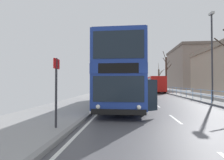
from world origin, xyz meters
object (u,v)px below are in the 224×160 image
at_px(street_lamp_far_side, 212,50).
at_px(bare_tree_far_02, 159,78).
at_px(background_bus_far_lane, 155,84).
at_px(bare_tree_far_00, 166,73).
at_px(background_building_01, 193,69).
at_px(double_decker_bus_main, 123,76).
at_px(bus_stop_sign_near, 56,84).

height_order(street_lamp_far_side, bare_tree_far_02, street_lamp_far_side).
relative_size(background_bus_far_lane, bare_tree_far_00, 1.26).
height_order(background_bus_far_lane, background_building_01, background_building_01).
distance_m(bare_tree_far_00, background_building_01, 22.13).
distance_m(double_decker_bus_main, bare_tree_far_02, 31.27).
relative_size(double_decker_bus_main, background_building_01, 0.67).
height_order(background_bus_far_lane, bus_stop_sign_near, background_bus_far_lane).
bearing_deg(street_lamp_far_side, background_building_01, 71.62).
xyz_separation_m(double_decker_bus_main, bus_stop_sign_near, (-2.16, -7.34, -0.60)).
xyz_separation_m(street_lamp_far_side, bare_tree_far_00, (0.09, 18.05, -0.96)).
height_order(bare_tree_far_00, bare_tree_far_02, bare_tree_far_00).
distance_m(bus_stop_sign_near, background_building_01, 51.40).
height_order(double_decker_bus_main, street_lamp_far_side, street_lamp_far_side).
relative_size(double_decker_bus_main, bare_tree_far_02, 1.75).
relative_size(street_lamp_far_side, background_building_01, 0.45).
bearing_deg(street_lamp_far_side, bus_stop_sign_near, -135.87).
bearing_deg(background_building_01, bare_tree_far_02, -143.28).
height_order(street_lamp_far_side, bare_tree_far_00, bare_tree_far_00).
distance_m(background_bus_far_lane, bare_tree_far_02, 11.00).
height_order(bus_stop_sign_near, bare_tree_far_00, bare_tree_far_00).
bearing_deg(street_lamp_far_side, bare_tree_far_02, 89.07).
relative_size(double_decker_bus_main, background_bus_far_lane, 1.12).
bearing_deg(street_lamp_far_side, double_decker_bus_main, -163.19).
bearing_deg(bare_tree_far_00, bus_stop_sign_near, -109.99).
bearing_deg(double_decker_bus_main, bare_tree_far_02, 74.59).
relative_size(double_decker_bus_main, street_lamp_far_side, 1.47).
xyz_separation_m(double_decker_bus_main, street_lamp_far_side, (7.86, 2.37, 2.44)).
bearing_deg(bare_tree_far_00, background_building_01, 56.86).
bearing_deg(double_decker_bus_main, bus_stop_sign_near, -106.37).
height_order(bus_stop_sign_near, bare_tree_far_02, bare_tree_far_02).
xyz_separation_m(background_bus_far_lane, street_lamp_far_side, (2.28, -17.21, 3.11)).
height_order(bare_tree_far_00, background_building_01, background_building_01).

